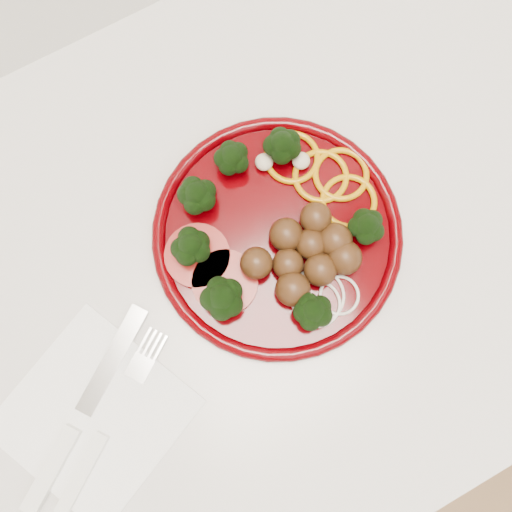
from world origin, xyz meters
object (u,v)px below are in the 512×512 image
plate (277,235)px  fork (95,451)px  napkin (94,415)px  knife (71,434)px

plate → fork: plate is taller
fork → napkin: bearing=33.3°
plate → fork: bearing=-158.8°
napkin → fork: fork is taller
plate → fork: 0.27m
napkin → knife: bearing=-168.5°
plate → knife: plate is taller
plate → fork: size_ratio=1.55×
plate → napkin: (-0.24, -0.07, -0.01)m
knife → napkin: bearing=-22.7°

